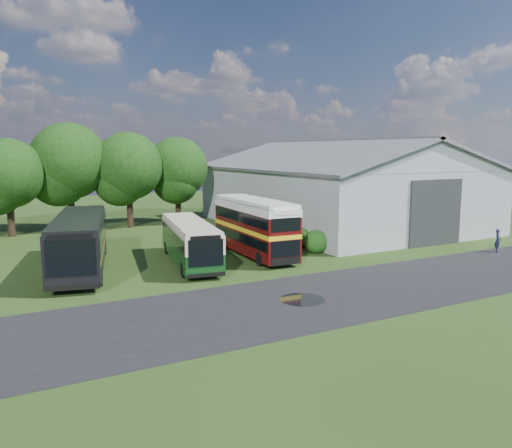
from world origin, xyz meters
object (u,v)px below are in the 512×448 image
storage_shed (337,182)px  visitor_a (498,241)px  bus_maroon_double (254,228)px  bus_dark_single (80,241)px  bus_green_single (190,241)px

storage_shed → visitor_a: storage_shed is taller
bus_maroon_double → visitor_a: bearing=-21.9°
bus_dark_single → visitor_a: size_ratio=7.42×
bus_maroon_double → bus_dark_single: (-11.15, 1.28, -0.20)m
storage_shed → bus_maroon_double: size_ratio=2.72×
bus_maroon_double → bus_dark_single: bearing=176.4°
visitor_a → bus_green_single: bearing=120.6°
bus_green_single → bus_maroon_double: size_ratio=1.09×
bus_maroon_double → visitor_a: bus_maroon_double is taller
storage_shed → bus_dark_single: 26.06m
bus_green_single → bus_dark_single: bearing=177.3°
bus_green_single → visitor_a: bus_green_single is taller
storage_shed → bus_green_single: bearing=-154.0°
storage_shed → bus_green_single: storage_shed is taller
storage_shed → bus_green_single: (-18.44, -8.98, -2.74)m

